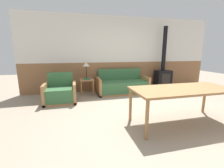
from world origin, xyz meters
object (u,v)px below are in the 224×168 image
Objects in this scene: dining_table at (183,92)px; wood_stove at (163,73)px; side_table at (87,82)px; couch at (122,86)px; armchair at (60,93)px; table_lamp at (86,65)px.

dining_table is 0.85× the size of wood_stove.
side_table is 0.23× the size of wood_stove.
dining_table is (0.43, -2.53, 0.41)m from couch.
side_table is at bearing 122.64° from dining_table.
table_lamp is (0.81, 0.70, 0.73)m from armchair.
wood_stove is (1.69, 0.13, 0.37)m from couch.
side_table is (0.81, 0.62, 0.16)m from armchair.
table_lamp is (-1.23, 0.15, 0.74)m from couch.
table_lamp reaches higher than armchair.
wood_stove reaches higher than couch.
couch is 1.73m from wood_stove.
table_lamp reaches higher than couch.
wood_stove is (2.92, 0.06, 0.21)m from side_table.
couch is 3.32× the size of side_table.
wood_stove is (2.92, -0.02, -0.36)m from table_lamp.
side_table is 0.57m from table_lamp.
couch reaches higher than dining_table.
armchair is 3.20m from dining_table.
armchair is 1.03m from side_table.
wood_stove reaches higher than dining_table.
side_table is at bearing -92.39° from table_lamp.
dining_table is (1.66, -2.68, -0.33)m from table_lamp.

